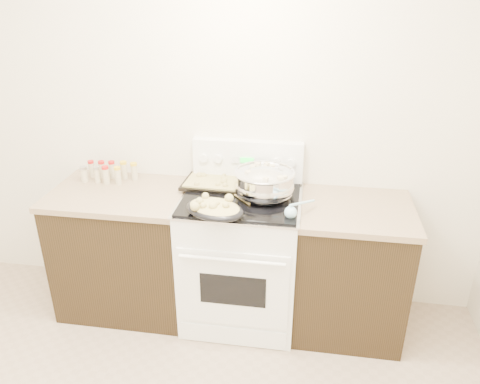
# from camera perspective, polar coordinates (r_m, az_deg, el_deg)

# --- Properties ---
(room_shell) EXTENTS (4.10, 3.60, 2.75)m
(room_shell) POSITION_cam_1_polar(r_m,az_deg,el_deg) (1.58, -20.79, 3.14)
(room_shell) COLOR silver
(room_shell) RESTS_ON ground
(counter_left) EXTENTS (0.93, 0.67, 0.92)m
(counter_left) POSITION_cam_1_polar(r_m,az_deg,el_deg) (3.47, -13.61, -6.75)
(counter_left) COLOR black
(counter_left) RESTS_ON ground
(counter_right) EXTENTS (0.73, 0.67, 0.92)m
(counter_right) POSITION_cam_1_polar(r_m,az_deg,el_deg) (3.25, 13.15, -9.04)
(counter_right) COLOR black
(counter_right) RESTS_ON ground
(kitchen_range) EXTENTS (0.78, 0.73, 1.22)m
(kitchen_range) POSITION_cam_1_polar(r_m,az_deg,el_deg) (3.24, 0.15, -7.78)
(kitchen_range) COLOR white
(kitchen_range) RESTS_ON ground
(mixing_bowl) EXTENTS (0.43, 0.43, 0.23)m
(mixing_bowl) POSITION_cam_1_polar(r_m,az_deg,el_deg) (2.98, 2.98, 1.00)
(mixing_bowl) COLOR silver
(mixing_bowl) RESTS_ON kitchen_range
(roasting_pan) EXTENTS (0.44, 0.37, 0.11)m
(roasting_pan) POSITION_cam_1_polar(r_m,az_deg,el_deg) (2.77, -3.15, -2.00)
(roasting_pan) COLOR black
(roasting_pan) RESTS_ON kitchen_range
(baking_sheet) EXTENTS (0.44, 0.32, 0.06)m
(baking_sheet) POSITION_cam_1_polar(r_m,az_deg,el_deg) (3.19, -3.11, 1.20)
(baking_sheet) COLOR black
(baking_sheet) RESTS_ON kitchen_range
(wooden_spoon) EXTENTS (0.18, 0.20, 0.04)m
(wooden_spoon) POSITION_cam_1_polar(r_m,az_deg,el_deg) (2.95, -1.19, -1.00)
(wooden_spoon) COLOR #A5894B
(wooden_spoon) RESTS_ON kitchen_range
(blue_ladle) EXTENTS (0.18, 0.23, 0.09)m
(blue_ladle) POSITION_cam_1_polar(r_m,az_deg,el_deg) (2.78, 6.37, -2.33)
(blue_ladle) COLOR #A0D5EE
(blue_ladle) RESTS_ON kitchen_range
(spice_jars) EXTENTS (0.39, 0.15, 0.13)m
(spice_jars) POSITION_cam_1_polar(r_m,az_deg,el_deg) (3.42, -15.76, 2.37)
(spice_jars) COLOR #BFB28C
(spice_jars) RESTS_ON counter_left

